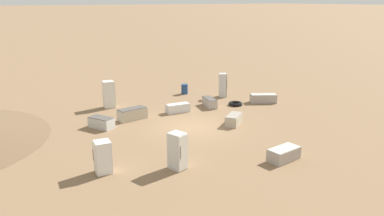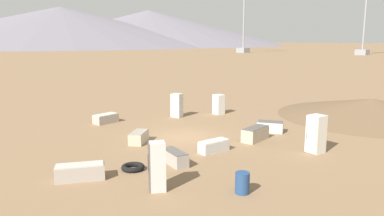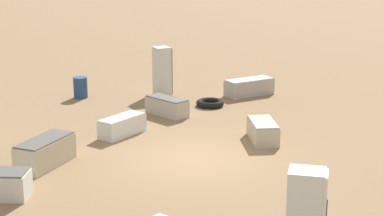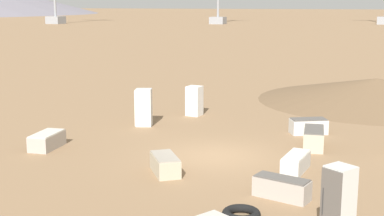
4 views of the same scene
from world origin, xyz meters
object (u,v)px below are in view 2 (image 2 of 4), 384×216
(scrap_tire, at_px, (133,167))
(discarded_fridge_9, at_px, (80,172))
(discarded_fridge_8, at_px, (270,127))
(discarded_fridge_6, at_px, (177,105))
(discarded_fridge_4, at_px, (214,146))
(discarded_fridge_0, at_px, (219,104))
(power_pylon_2, at_px, (244,27))
(discarded_fridge_5, at_px, (255,134))
(discarded_fridge_2, at_px, (106,119))
(rusty_barrel, at_px, (242,183))
(discarded_fridge_3, at_px, (175,157))
(discarded_fridge_1, at_px, (316,134))
(discarded_fridge_10, at_px, (139,137))
(power_pylon_1, at_px, (364,26))
(discarded_fridge_7, at_px, (157,166))

(scrap_tire, bearing_deg, discarded_fridge_9, 76.84)
(discarded_fridge_8, bearing_deg, discarded_fridge_9, 148.70)
(discarded_fridge_6, bearing_deg, discarded_fridge_4, -137.11)
(discarded_fridge_0, xyz_separation_m, discarded_fridge_6, (1.38, 3.01, 0.12))
(power_pylon_2, relative_size, discarded_fridge_4, 19.95)
(discarded_fridge_5, height_order, discarded_fridge_6, discarded_fridge_6)
(power_pylon_2, distance_m, discarded_fridge_0, 127.50)
(power_pylon_2, height_order, discarded_fridge_4, power_pylon_2)
(discarded_fridge_2, xyz_separation_m, scrap_tire, (-8.86, 4.05, -0.19))
(power_pylon_2, bearing_deg, discarded_fridge_6, 126.03)
(discarded_fridge_0, height_order, rusty_barrel, discarded_fridge_0)
(discarded_fridge_4, relative_size, discarded_fridge_6, 0.97)
(discarded_fridge_3, height_order, discarded_fridge_8, discarded_fridge_8)
(discarded_fridge_5, bearing_deg, discarded_fridge_6, 164.84)
(discarded_fridge_0, xyz_separation_m, discarded_fridge_9, (-5.10, 14.07, -0.42))
(discarded_fridge_1, distance_m, discarded_fridge_10, 9.28)
(power_pylon_2, height_order, discarded_fridge_9, power_pylon_2)
(discarded_fridge_6, relative_size, discarded_fridge_9, 0.85)
(discarded_fridge_1, relative_size, discarded_fridge_9, 0.94)
(discarded_fridge_1, relative_size, discarded_fridge_6, 1.11)
(discarded_fridge_4, height_order, scrap_tire, discarded_fridge_4)
(power_pylon_2, bearing_deg, discarded_fridge_10, 125.77)
(power_pylon_2, height_order, discarded_fridge_5, power_pylon_2)
(discarded_fridge_5, xyz_separation_m, discarded_fridge_9, (1.34, 9.93, -0.05))
(discarded_fridge_8, height_order, scrap_tire, discarded_fridge_8)
(discarded_fridge_2, height_order, discarded_fridge_8, discarded_fridge_8)
(power_pylon_1, xyz_separation_m, discarded_fridge_2, (-31.57, 122.19, -9.59))
(discarded_fridge_7, bearing_deg, scrap_tire, 18.48)
(discarded_fridge_1, relative_size, rusty_barrel, 2.39)
(discarded_fridge_7, bearing_deg, discarded_fridge_10, 2.74)
(discarded_fridge_1, xyz_separation_m, discarded_fridge_4, (3.63, 3.54, -0.66))
(discarded_fridge_0, distance_m, discarded_fridge_4, 9.73)
(discarded_fridge_2, xyz_separation_m, discarded_fridge_7, (-11.34, 4.70, 0.63))
(discarded_fridge_5, relative_size, discarded_fridge_10, 1.16)
(discarded_fridge_8, height_order, discarded_fridge_9, discarded_fridge_8)
(discarded_fridge_3, xyz_separation_m, discarded_fridge_5, (-0.11, -5.92, 0.06))
(scrap_tire, bearing_deg, discarded_fridge_10, -39.57)
(discarded_fridge_0, height_order, scrap_tire, discarded_fridge_0)
(discarded_fridge_1, height_order, discarded_fridge_10, discarded_fridge_1)
(discarded_fridge_2, relative_size, discarded_fridge_6, 0.99)
(discarded_fridge_3, bearing_deg, discarded_fridge_6, 62.13)
(discarded_fridge_0, bearing_deg, power_pylon_2, 133.86)
(discarded_fridge_8, distance_m, rusty_barrel, 9.69)
(discarded_fridge_1, bearing_deg, discarded_fridge_4, 52.67)
(discarded_fridge_8, bearing_deg, discarded_fridge_4, 156.39)
(discarded_fridge_4, relative_size, discarded_fridge_9, 0.83)
(discarded_fridge_7, height_order, scrap_tire, discarded_fridge_7)
(discarded_fridge_3, bearing_deg, discarded_fridge_10, 91.26)
(discarded_fridge_1, distance_m, discarded_fridge_8, 4.49)
(discarded_fridge_1, height_order, discarded_fridge_5, discarded_fridge_1)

